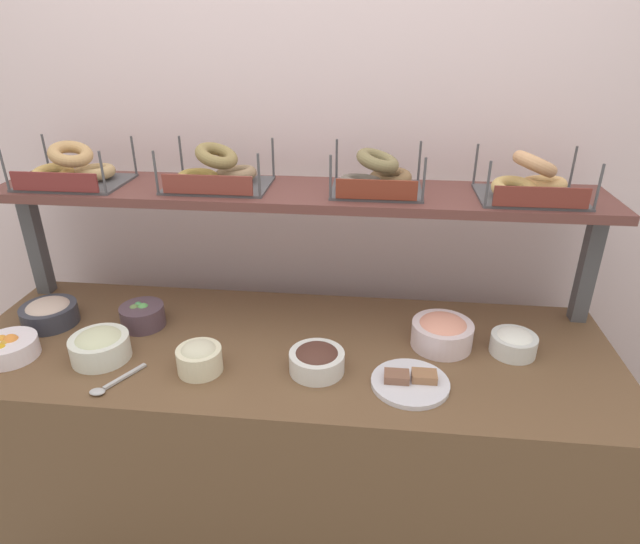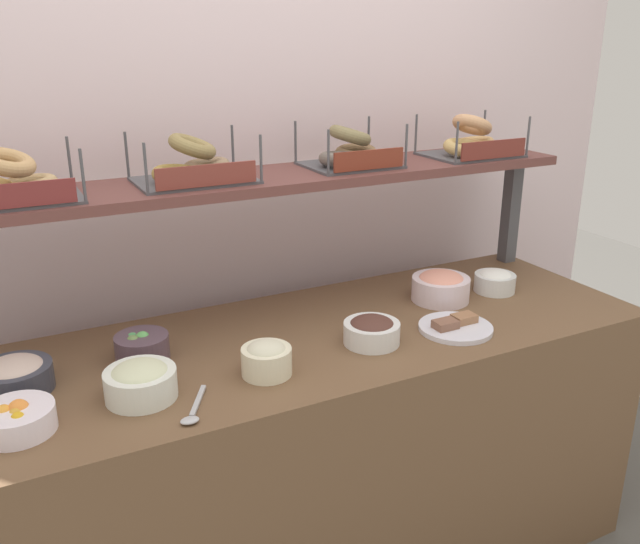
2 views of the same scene
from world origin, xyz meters
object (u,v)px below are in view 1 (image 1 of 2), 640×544
Objects in this scene: bowl_scallion_spread at (100,345)px; bowl_fruit_salad at (9,348)px; bagel_basket_sesame at (73,171)px; bagel_basket_everything at (217,173)px; bagel_basket_poppy at (376,177)px; bowl_chocolate_spread at (317,360)px; bowl_cream_cheese at (514,342)px; bowl_potato_salad at (199,357)px; bowl_tuna_salad at (49,312)px; bowl_lox_spread at (442,332)px; serving_plate_white at (410,382)px; bagel_basket_plain at (531,183)px; bowl_veggie_mix at (142,315)px; serving_spoon_near_plate at (110,385)px.

bowl_fruit_salad is at bearing -175.32° from bowl_scallion_spread.
bagel_basket_sesame is 1.00× the size of bagel_basket_everything.
bagel_basket_poppy is at bearing 26.71° from bowl_scallion_spread.
bowl_cream_cheese is at bearing 15.04° from bowl_chocolate_spread.
bowl_chocolate_spread is (0.94, 0.03, 0.01)m from bowl_fruit_salad.
bowl_potato_salad reaches higher than bowl_cream_cheese.
bowl_lox_spread is at bearing 0.29° from bowl_tuna_salad.
bowl_lox_spread is 0.22m from bowl_cream_cheese.
serving_plate_white is (1.21, -0.01, -0.02)m from bowl_fruit_salad.
bowl_chocolate_spread is 0.61m from bagel_basket_poppy.
bowl_lox_spread reaches higher than serving_plate_white.
bagel_basket_plain reaches higher than bagel_basket_sesame.
bagel_basket_plain is (1.00, -0.02, 0.00)m from bagel_basket_everything.
serving_plate_white is at bearing -8.37° from bowl_chocolate_spread.
bowl_veggie_mix reaches higher than bowl_fruit_salad.
bowl_tuna_salad is (0.01, 0.20, 0.01)m from bowl_fruit_salad.
bowl_fruit_salad reaches higher than serving_spoon_near_plate.
bagel_basket_plain is (1.55, 0.20, 0.44)m from bowl_tuna_salad.
bowl_potato_salad is 0.34m from bowl_chocolate_spread.
bowl_scallion_spread is 0.96× the size of bowl_tuna_salad.
bagel_basket_everything reaches higher than bowl_scallion_spread.
bowl_scallion_spread is at bearing -153.29° from bagel_basket_poppy.
bowl_lox_spread is (0.37, 0.18, 0.01)m from bowl_chocolate_spread.
bowl_cream_cheese is 0.38m from serving_plate_white.
bowl_scallion_spread is 0.79× the size of serving_plate_white.
bagel_basket_poppy is (0.49, 0.43, 0.43)m from bowl_potato_salad.
bagel_basket_sesame is at bearing 118.46° from bowl_scallion_spread.
bowl_potato_salad is (0.60, -0.01, 0.01)m from bowl_fruit_salad.
bowl_veggie_mix is 0.54m from bagel_basket_sesame.
bagel_basket_sesame reaches higher than bowl_scallion_spread.
bowl_tuna_salad is (-0.27, 0.18, -0.00)m from bowl_scallion_spread.
serving_plate_white is at bearing -115.97° from bowl_lox_spread.
bowl_chocolate_spread is (0.66, 0.01, -0.01)m from bowl_scallion_spread.
bagel_basket_sesame is at bearing 171.62° from bowl_cream_cheese.
bowl_tuna_salad is 0.62× the size of bagel_basket_poppy.
bagel_basket_everything is at bearing -179.48° from bagel_basket_poppy.
bagel_basket_plain reaches higher than bowl_chocolate_spread.
bowl_potato_salad is at bearing -37.93° from bagel_basket_sesame.
serving_plate_white is (-0.11, -0.22, -0.04)m from bowl_lox_spread.
bowl_scallion_spread is 1.21× the size of bowl_veggie_mix.
bagel_basket_poppy reaches higher than bowl_potato_salad.
bowl_lox_spread is 1.30m from bowl_tuna_salad.
bowl_lox_spread is 1.05× the size of bowl_tuna_salad.
bowl_cream_cheese is 0.67m from bagel_basket_poppy.
bowl_cream_cheese is (0.93, 0.19, -0.01)m from bowl_potato_salad.
serving_spoon_near_plate is at bearing -143.14° from bagel_basket_poppy.
bowl_cream_cheese is 1.20m from serving_spoon_near_plate.
bowl_chocolate_spread is at bearing 171.63° from serving_plate_white.
bowl_lox_spread is (1.03, 0.18, 0.00)m from bowl_scallion_spread.
bowl_tuna_salad is at bearing 160.63° from bowl_potato_salad.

